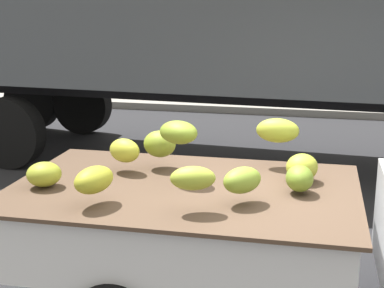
# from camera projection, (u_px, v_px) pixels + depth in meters

# --- Properties ---
(curb_strip) EXTENTS (80.00, 0.80, 0.16)m
(curb_strip) POSITION_uv_depth(u_px,v_px,m) (308.00, 110.00, 12.81)
(curb_strip) COLOR gray
(curb_strip) RESTS_ON ground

